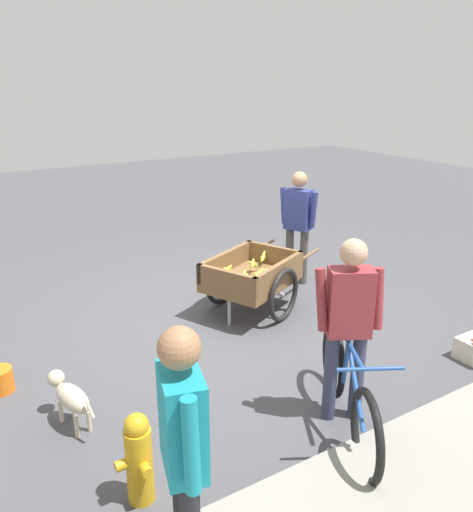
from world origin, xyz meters
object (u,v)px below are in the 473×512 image
(fire_hydrant, at_px, (139,458))
(plastic_bucket, at_px, (0,380))
(bicycle, at_px, (348,391))
(cyclist_person, at_px, (349,316))
(dog, at_px, (70,396))
(vendor_person, at_px, (298,218))
(fruit_cart, at_px, (252,278))
(bystander_person, at_px, (183,441))

(fire_hydrant, distance_m, plastic_bucket, 1.95)
(bicycle, bearing_deg, cyclist_person, -118.06)
(dog, height_order, fire_hydrant, fire_hydrant)
(bicycle, distance_m, cyclist_person, 0.60)
(cyclist_person, relative_size, plastic_bucket, 6.87)
(dog, distance_m, plastic_bucket, 0.93)
(vendor_person, relative_size, dog, 2.33)
(fruit_cart, bearing_deg, cyclist_person, 77.68)
(vendor_person, height_order, plastic_bucket, vendor_person)
(fire_hydrant, bearing_deg, bystander_person, 91.59)
(vendor_person, relative_size, fire_hydrant, 2.29)
(fruit_cart, xyz_separation_m, cyclist_person, (0.46, 2.10, 0.49))
(fire_hydrant, relative_size, bystander_person, 0.42)
(bystander_person, bearing_deg, bicycle, -162.27)
(bicycle, relative_size, bystander_person, 0.94)
(cyclist_person, bearing_deg, plastic_bucket, -37.90)
(fruit_cart, bearing_deg, bicycle, 76.65)
(fruit_cart, relative_size, bystander_person, 1.14)
(dog, relative_size, bystander_person, 0.42)
(dog, bearing_deg, vendor_person, -155.84)
(cyclist_person, height_order, plastic_bucket, cyclist_person)
(dog, bearing_deg, fire_hydrant, 100.89)
(dog, bearing_deg, bystander_person, 97.20)
(bicycle, distance_m, dog, 2.22)
(fire_hydrant, bearing_deg, plastic_bucket, -70.89)
(vendor_person, distance_m, dog, 3.83)
(bicycle, distance_m, plastic_bucket, 3.06)
(cyclist_person, relative_size, fire_hydrant, 2.33)
(fire_hydrant, bearing_deg, vendor_person, -141.61)
(vendor_person, relative_size, plastic_bucket, 6.76)
(vendor_person, xyz_separation_m, bicycle, (1.57, 2.73, -0.56))
(dog, distance_m, fire_hydrant, 1.05)
(bicycle, bearing_deg, plastic_bucket, -40.71)
(plastic_bucket, bearing_deg, vendor_person, -169.22)
(fruit_cart, height_order, bystander_person, bystander_person)
(vendor_person, distance_m, cyclist_person, 3.00)
(fruit_cart, xyz_separation_m, dog, (2.41, 1.05, -0.16))
(cyclist_person, distance_m, dog, 2.31)
(fire_hydrant, bearing_deg, bicycle, 174.66)
(vendor_person, distance_m, bicycle, 3.20)
(cyclist_person, xyz_separation_m, fire_hydrant, (1.75, -0.02, -0.60))
(cyclist_person, distance_m, bystander_person, 1.85)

